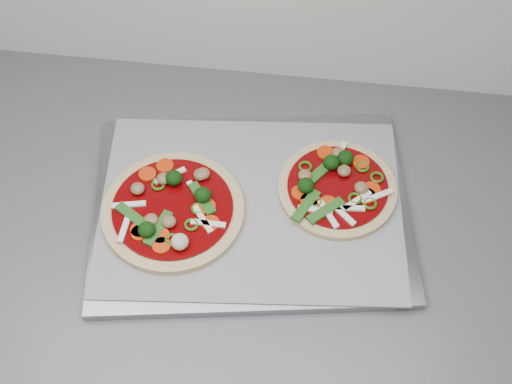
# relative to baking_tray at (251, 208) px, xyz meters

# --- Properties ---
(base_cabinet) EXTENTS (3.60, 0.60, 0.86)m
(base_cabinet) POSITION_rel_baking_tray_xyz_m (-0.47, -0.03, -0.48)
(base_cabinet) COLOR #BABAB8
(base_cabinet) RESTS_ON ground
(baking_tray) EXTENTS (0.49, 0.39, 0.01)m
(baking_tray) POSITION_rel_baking_tray_xyz_m (0.00, 0.00, 0.00)
(baking_tray) COLOR gray
(baking_tray) RESTS_ON countertop
(parchment) EXTENTS (0.45, 0.35, 0.00)m
(parchment) POSITION_rel_baking_tray_xyz_m (0.00, 0.00, 0.01)
(parchment) COLOR #949399
(parchment) RESTS_ON baking_tray
(pizza_left) EXTENTS (0.27, 0.27, 0.03)m
(pizza_left) POSITION_rel_baking_tray_xyz_m (-0.11, -0.03, 0.02)
(pizza_left) COLOR tan
(pizza_left) RESTS_ON parchment
(pizza_right) EXTENTS (0.22, 0.22, 0.03)m
(pizza_right) POSITION_rel_baking_tray_xyz_m (0.12, 0.04, 0.02)
(pizza_right) COLOR tan
(pizza_right) RESTS_ON parchment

